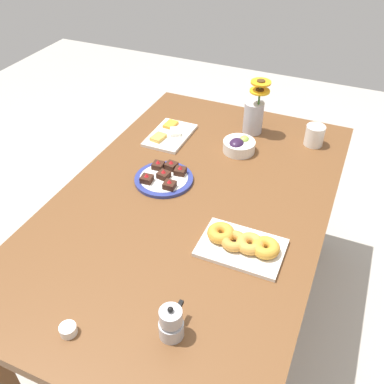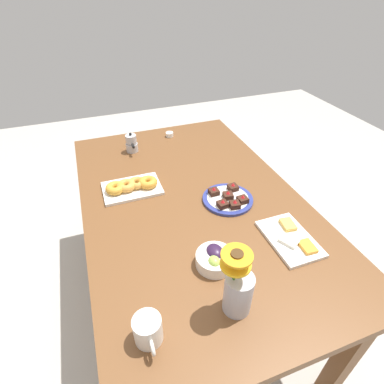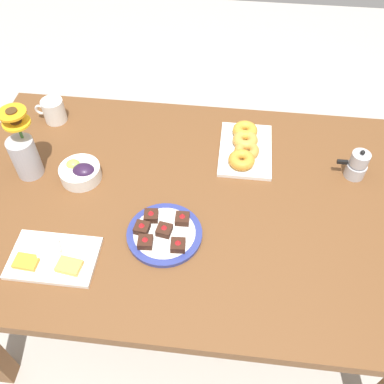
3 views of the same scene
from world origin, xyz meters
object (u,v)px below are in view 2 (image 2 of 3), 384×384
at_px(croissant_platter, 132,186).
at_px(jam_cup_honey, 170,134).
at_px(grape_bowl, 215,259).
at_px(cheese_platter, 290,238).
at_px(flower_vase, 238,290).
at_px(coffee_mug, 148,330).
at_px(moka_pot, 132,144).
at_px(dessert_plate, 228,199).
at_px(dining_table, 192,212).

height_order(croissant_platter, jam_cup_honey, croissant_platter).
bearing_deg(croissant_platter, grape_bowl, 19.58).
bearing_deg(croissant_platter, cheese_platter, 44.04).
bearing_deg(flower_vase, cheese_platter, 119.54).
bearing_deg(coffee_mug, moka_pot, 171.55).
height_order(croissant_platter, dessert_plate, dessert_plate).
bearing_deg(cheese_platter, dining_table, -144.02).
distance_m(cheese_platter, croissant_platter, 0.77).
height_order(coffee_mug, dessert_plate, coffee_mug).
relative_size(jam_cup_honey, dessert_plate, 0.20).
relative_size(dining_table, dessert_plate, 6.76).
relative_size(coffee_mug, jam_cup_honey, 2.49).
relative_size(croissant_platter, jam_cup_honey, 5.83).
height_order(dining_table, jam_cup_honey, jam_cup_honey).
bearing_deg(moka_pot, croissant_platter, -11.17).
xyz_separation_m(dining_table, cheese_platter, (0.39, 0.28, 0.10)).
distance_m(grape_bowl, croissant_platter, 0.60).
xyz_separation_m(grape_bowl, croissant_platter, (-0.56, -0.20, -0.01)).
bearing_deg(jam_cup_honey, flower_vase, -6.72).
distance_m(dining_table, croissant_platter, 0.32).
xyz_separation_m(croissant_platter, jam_cup_honey, (-0.50, 0.34, -0.01)).
xyz_separation_m(dining_table, jam_cup_honey, (-0.66, 0.09, 0.10)).
distance_m(dining_table, cheese_platter, 0.49).
xyz_separation_m(grape_bowl, dessert_plate, (-0.32, 0.21, -0.02)).
xyz_separation_m(cheese_platter, moka_pot, (-0.94, -0.46, 0.04)).
bearing_deg(croissant_platter, coffee_mug, -7.03).
xyz_separation_m(jam_cup_honey, flower_vase, (1.24, -0.15, 0.08)).
relative_size(dining_table, cheese_platter, 6.15).
xyz_separation_m(grape_bowl, moka_pot, (-0.95, -0.12, 0.02)).
relative_size(coffee_mug, moka_pot, 1.00).
relative_size(jam_cup_honey, flower_vase, 0.18).
bearing_deg(dining_table, grape_bowl, -7.84).
bearing_deg(coffee_mug, cheese_platter, 107.52).
bearing_deg(dessert_plate, flower_vase, -22.86).
distance_m(dining_table, dessert_plate, 0.20).
bearing_deg(dining_table, cheese_platter, 35.98).
xyz_separation_m(dining_table, dessert_plate, (0.07, 0.15, 0.10)).
distance_m(coffee_mug, cheese_platter, 0.66).
distance_m(flower_vase, moka_pot, 1.14).
distance_m(cheese_platter, moka_pot, 1.05).
relative_size(coffee_mug, dessert_plate, 0.50).
bearing_deg(croissant_platter, jam_cup_honey, 145.61).
distance_m(coffee_mug, moka_pot, 1.15).
height_order(cheese_platter, flower_vase, flower_vase).
height_order(jam_cup_honey, flower_vase, flower_vase).
height_order(dining_table, coffee_mug, coffee_mug).
xyz_separation_m(dessert_plate, flower_vase, (0.51, -0.21, 0.08)).
bearing_deg(dessert_plate, jam_cup_honey, -174.69).
xyz_separation_m(coffee_mug, moka_pot, (-1.14, 0.17, 0.00)).
bearing_deg(dining_table, jam_cup_honey, 172.66).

